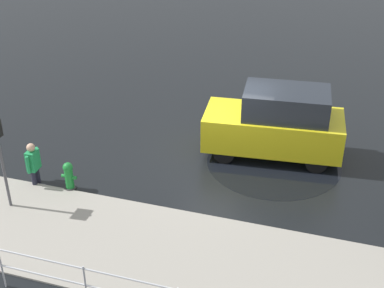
% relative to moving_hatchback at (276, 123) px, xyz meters
% --- Properties ---
extents(ground_plane, '(60.00, 60.00, 0.00)m').
position_rel_moving_hatchback_xyz_m(ground_plane, '(1.41, 0.85, -1.03)').
color(ground_plane, black).
extents(kerb_strip, '(24.00, 3.20, 0.04)m').
position_rel_moving_hatchback_xyz_m(kerb_strip, '(1.41, 5.05, -1.01)').
color(kerb_strip, gray).
rests_on(kerb_strip, ground).
extents(moving_hatchback, '(4.05, 2.08, 2.06)m').
position_rel_moving_hatchback_xyz_m(moving_hatchback, '(0.00, 0.00, 0.00)').
color(moving_hatchback, yellow).
rests_on(moving_hatchback, ground).
extents(fire_hydrant, '(0.42, 0.31, 0.80)m').
position_rel_moving_hatchback_xyz_m(fire_hydrant, '(4.83, 3.38, -0.63)').
color(fire_hydrant, '#197A2D').
rests_on(fire_hydrant, ground).
extents(pedestrian, '(0.25, 0.57, 1.22)m').
position_rel_moving_hatchback_xyz_m(pedestrian, '(5.83, 3.41, -0.34)').
color(pedestrian, '#1E8C4C').
rests_on(pedestrian, ground).
extents(sign_post, '(0.07, 0.44, 2.40)m').
position_rel_moving_hatchback_xyz_m(sign_post, '(5.88, 4.52, 0.55)').
color(sign_post, '#4C4C51').
rests_on(sign_post, ground).
extents(puddle_patch, '(3.82, 3.82, 0.01)m').
position_rel_moving_hatchback_xyz_m(puddle_patch, '(-0.07, 0.46, -1.02)').
color(puddle_patch, black).
rests_on(puddle_patch, ground).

